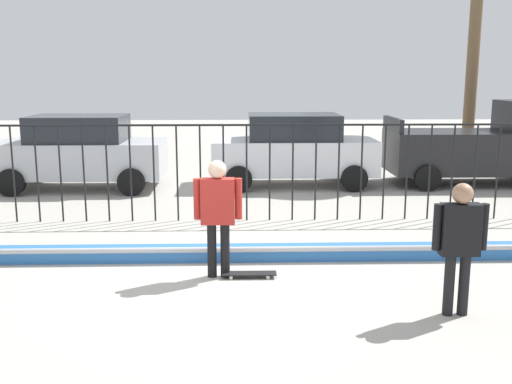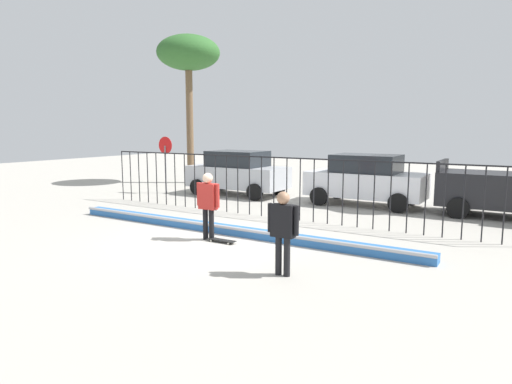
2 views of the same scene
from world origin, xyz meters
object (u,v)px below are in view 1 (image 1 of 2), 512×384
camera_operator (460,237)px  parked_car_silver (80,152)px  parked_car_white (293,149)px  skateboard (249,274)px  pickup_truck (485,146)px  skateboarder (218,208)px

camera_operator → parked_car_silver: (-6.79, 8.50, -0.03)m
parked_car_white → camera_operator: bearing=-82.6°
skateboard → camera_operator: bearing=-51.6°
camera_operator → pickup_truck: bearing=-87.9°
parked_car_white → skateboarder: bearing=-104.1°
skateboarder → pickup_truck: bearing=19.2°
skateboard → pickup_truck: pickup_truck is taller
skateboarder → camera_operator: bearing=-54.1°
skateboarder → skateboard: skateboarder is taller
parked_car_silver → pickup_truck: (10.73, 0.35, 0.06)m
skateboarder → parked_car_silver: size_ratio=0.41×
skateboard → parked_car_white: (1.31, 7.37, 0.91)m
skateboarder → skateboard: bearing=-34.9°
skateboarder → parked_car_white: (1.76, 7.31, -0.07)m
parked_car_silver → skateboarder: bearing=-58.2°
parked_car_silver → pickup_truck: pickup_truck is taller
camera_operator → parked_car_white: parked_car_white is taller
parked_car_silver → camera_operator: bearing=-48.0°
pickup_truck → parked_car_silver: bearing=-173.6°
camera_operator → parked_car_silver: bearing=-25.2°
skateboard → camera_operator: camera_operator is taller
skateboarder → pickup_truck: pickup_truck is taller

